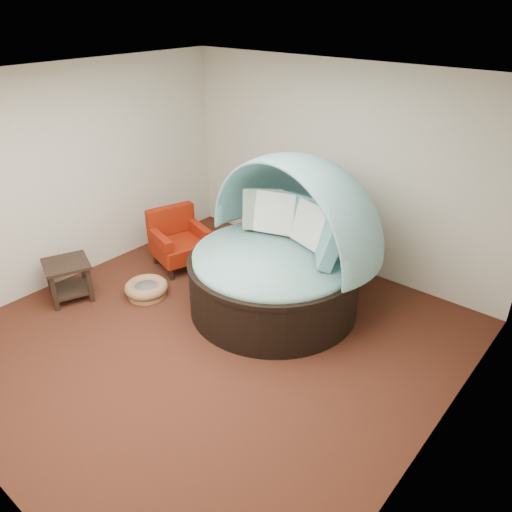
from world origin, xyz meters
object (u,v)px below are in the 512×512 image
Objects in this scene: pet_basket at (147,289)px; side_table at (68,275)px; canopy_daybed at (282,241)px; red_armchair at (179,241)px.

pet_basket is 0.80× the size of side_table.
canopy_daybed is 1.83m from red_armchair.
red_armchair is (-1.75, -0.11, -0.51)m from canopy_daybed.
red_armchair is at bearing 74.81° from side_table.
red_armchair is at bearing 109.12° from pet_basket.
canopy_daybed is 3.50× the size of side_table.
pet_basket is at bearing -137.66° from canopy_daybed.
canopy_daybed is 2.76× the size of red_armchair.
canopy_daybed is 2.77m from side_table.
pet_basket is (-1.46, -0.97, -0.79)m from canopy_daybed.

